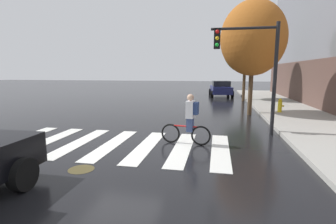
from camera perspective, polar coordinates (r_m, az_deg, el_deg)
name	(u,v)px	position (r m, az deg, el deg)	size (l,w,h in m)	color
ground_plane	(121,145)	(8.67, -10.57, -7.23)	(120.00, 120.00, 0.00)	black
crosswalk_stripes	(112,144)	(8.79, -12.42, -7.04)	(7.68, 3.70, 0.01)	silver
manhole_cover	(81,169)	(6.83, -18.89, -12.06)	(0.64, 0.64, 0.01)	#473D1E
sedan_mid	(221,88)	(25.66, 11.75, 5.23)	(2.42, 4.62, 1.55)	navy
cyclist	(189,120)	(8.41, 4.78, -1.71)	(1.70, 0.39, 1.69)	black
traffic_light_near	(253,59)	(10.21, 18.46, 11.12)	(2.47, 0.28, 4.20)	black
fire_hydrant	(280,105)	(15.64, 23.83, 1.36)	(0.33, 0.22, 0.78)	gold
street_tree_near	(253,38)	(15.00, 18.55, 15.40)	(3.49, 3.49, 6.21)	#4C3823
street_tree_mid	(246,47)	(22.16, 17.03, 13.81)	(3.67, 3.67, 6.53)	#4C3823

